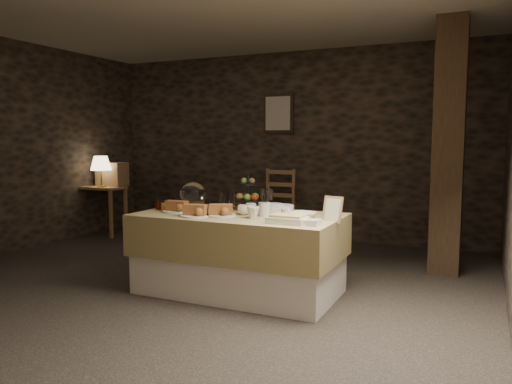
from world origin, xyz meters
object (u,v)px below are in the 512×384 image
at_px(timber_column, 448,148).
at_px(fruit_stand, 248,196).
at_px(buffet_table, 239,247).
at_px(wine_rack, 112,174).
at_px(console_table, 102,195).
at_px(chair, 277,209).
at_px(table_lamp, 101,164).

height_order(timber_column, fruit_stand, timber_column).
height_order(buffet_table, fruit_stand, fruit_stand).
distance_m(buffet_table, wine_rack, 3.54).
distance_m(buffet_table, fruit_stand, 0.51).
bearing_deg(wine_rack, timber_column, -4.04).
distance_m(console_table, timber_column, 4.75).
distance_m(wine_rack, chair, 2.50).
height_order(wine_rack, chair, wine_rack).
xyz_separation_m(chair, timber_column, (2.24, -0.90, 0.87)).
bearing_deg(fruit_stand, wine_rack, 152.36).
distance_m(wine_rack, fruit_stand, 3.35).
height_order(table_lamp, chair, table_lamp).
bearing_deg(table_lamp, chair, 18.50).
xyz_separation_m(wine_rack, fruit_stand, (2.97, -1.55, -0.02)).
bearing_deg(table_lamp, console_table, 135.00).
bearing_deg(timber_column, fruit_stand, -143.74).
distance_m(chair, timber_column, 2.57).
bearing_deg(chair, table_lamp, -161.92).
bearing_deg(fruit_stand, console_table, 155.52).
xyz_separation_m(buffet_table, fruit_stand, (-0.03, 0.26, 0.44)).
height_order(buffet_table, wine_rack, wine_rack).
xyz_separation_m(table_lamp, wine_rack, (0.00, 0.23, -0.16)).
relative_size(wine_rack, chair, 0.55).
relative_size(console_table, wine_rack, 1.69).
relative_size(table_lamp, wine_rack, 1.05).
bearing_deg(wine_rack, table_lamp, -90.00).
bearing_deg(fruit_stand, buffet_table, -82.97).
bearing_deg(chair, timber_column, -22.26).
bearing_deg(buffet_table, console_table, 151.82).
xyz_separation_m(wine_rack, timber_column, (4.64, -0.33, 0.42)).
bearing_deg(timber_column, buffet_table, -137.81).
relative_size(buffet_table, wine_rack, 4.32).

